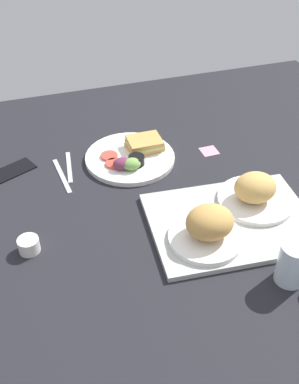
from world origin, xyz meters
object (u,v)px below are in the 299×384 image
object	(u,v)px
plate_with_salad	(132,156)
fork	(69,167)
serving_tray	(231,222)
drinking_glass	(293,263)
bread_plate_near	(255,192)
espresso_cup	(29,245)
cell_phone	(12,170)
sticky_note	(209,151)
knife	(62,175)
bread_plate_far	(208,227)

from	to	relation	value
plate_with_salad	fork	xyz separation A→B (cm)	(20.65, -2.41, -1.42)
serving_tray	drinking_glass	distance (cm)	23.51
bread_plate_near	fork	bearing A→B (deg)	-36.86
espresso_cup	cell_phone	bearing A→B (deg)	-87.63
serving_tray	sticky_note	size ratio (longest dim) A/B	8.04
drinking_glass	espresso_cup	bearing A→B (deg)	-26.15
serving_tray	knife	xyz separation A→B (cm)	(41.24, -36.61, -0.55)
bread_plate_near	espresso_cup	bearing A→B (deg)	-1.58
knife	cell_phone	world-z (taller)	cell_phone
sticky_note	espresso_cup	bearing A→B (deg)	24.41
espresso_cup	knife	xyz separation A→B (cm)	(-13.31, -29.97, -1.75)
serving_tray	cell_phone	distance (cm)	71.23
fork	plate_with_salad	bearing A→B (deg)	90.20
bread_plate_far	fork	world-z (taller)	bread_plate_far
bread_plate_near	cell_phone	size ratio (longest dim) A/B	1.53
drinking_glass	knife	size ratio (longest dim) A/B	0.59
cell_phone	serving_tray	bearing A→B (deg)	117.26
plate_with_salad	fork	bearing A→B (deg)	-6.65
bread_plate_near	drinking_glass	distance (cm)	27.77
knife	cell_phone	xyz separation A→B (cm)	(14.86, -7.30, 0.15)
bread_plate_near	bread_plate_far	world-z (taller)	bread_plate_far
serving_tray	sticky_note	distance (cm)	36.54
cell_phone	plate_with_salad	bearing A→B (deg)	146.88
knife	cell_phone	size ratio (longest dim) A/B	1.32
cell_phone	espresso_cup	bearing A→B (deg)	67.68
bread_plate_near	fork	distance (cm)	59.77
plate_with_salad	sticky_note	world-z (taller)	plate_with_salad
drinking_glass	knife	distance (cm)	75.12
bread_plate_near	knife	size ratio (longest dim) A/B	1.16
plate_with_salad	drinking_glass	bearing A→B (deg)	110.25
drinking_glass	fork	distance (cm)	76.59
plate_with_salad	drinking_glass	size ratio (longest dim) A/B	2.63
plate_with_salad	espresso_cup	distance (cm)	48.61
drinking_glass	fork	size ratio (longest dim) A/B	0.66
espresso_cup	bread_plate_near	bearing A→B (deg)	178.42
serving_tray	cell_phone	world-z (taller)	serving_tray
drinking_glass	serving_tray	bearing A→B (deg)	-77.94
drinking_glass	knife	bearing A→B (deg)	-52.08
plate_with_salad	knife	world-z (taller)	plate_with_salad
serving_tray	cell_phone	size ratio (longest dim) A/B	3.13
plate_with_salad	drinking_glass	xyz separation A→B (cm)	(-22.39, 60.71, 3.94)
bread_plate_near	knife	xyz separation A→B (cm)	(50.65, -31.73, -5.01)
serving_tray	bread_plate_far	world-z (taller)	bread_plate_far
bread_plate_far	espresso_cup	distance (cm)	46.80
serving_tray	fork	distance (cm)	55.78
drinking_glass	sticky_note	world-z (taller)	drinking_glass
espresso_cup	cell_phone	size ratio (longest dim) A/B	0.39
drinking_glass	knife	xyz separation A→B (cm)	(46.05, -59.11, -5.36)
bread_plate_near	drinking_glass	xyz separation A→B (cm)	(4.61, 27.38, 0.35)
plate_with_salad	fork	distance (cm)	20.84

